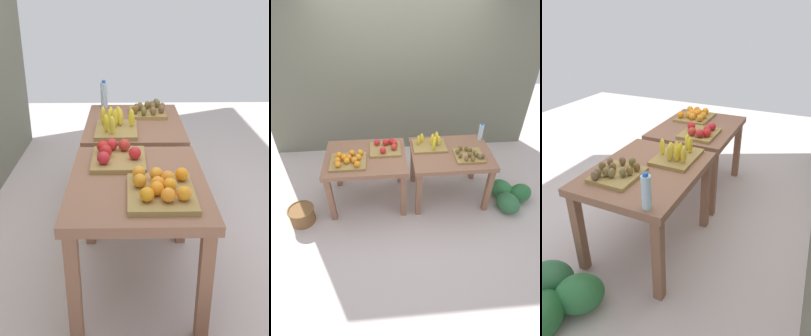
{
  "view_description": "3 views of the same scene",
  "coord_description": "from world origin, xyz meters",
  "views": [
    {
      "loc": [
        -2.62,
        0.06,
        1.76
      ],
      "look_at": [
        0.0,
        0.01,
        0.57
      ],
      "focal_mm": 42.01,
      "sensor_mm": 36.0,
      "label": 1
    },
    {
      "loc": [
        -0.29,
        -2.9,
        2.83
      ],
      "look_at": [
        -0.04,
        -0.0,
        0.53
      ],
      "focal_mm": 29.5,
      "sensor_mm": 36.0,
      "label": 2
    },
    {
      "loc": [
        2.35,
        1.09,
        1.83
      ],
      "look_at": [
        0.06,
        0.03,
        0.54
      ],
      "focal_mm": 32.25,
      "sensor_mm": 36.0,
      "label": 3
    }
  ],
  "objects": [
    {
      "name": "ground_plane",
      "position": [
        0.0,
        0.0,
        0.0
      ],
      "size": [
        8.0,
        8.0,
        0.0
      ],
      "primitive_type": "plane",
      "color": "beige"
    },
    {
      "name": "orange_bin",
      "position": [
        -0.76,
        -0.12,
        0.8
      ],
      "size": [
        0.44,
        0.36,
        0.11
      ],
      "color": "olive",
      "rests_on": "display_table_left"
    },
    {
      "name": "watermelon_pile",
      "position": [
        1.4,
        -0.24,
        0.13
      ],
      "size": [
        0.65,
        0.7,
        0.27
      ],
      "color": "#24612F",
      "rests_on": "ground_plane"
    },
    {
      "name": "display_table_left",
      "position": [
        -0.56,
        0.0,
        0.64
      ],
      "size": [
        1.04,
        0.8,
        0.75
      ],
      "color": "#885B44",
      "rests_on": "ground_plane"
    },
    {
      "name": "kiwi_bin",
      "position": [
        0.76,
        -0.13,
        0.79
      ],
      "size": [
        0.37,
        0.33,
        0.1
      ],
      "color": "olive",
      "rests_on": "display_table_right"
    },
    {
      "name": "apple_bin",
      "position": [
        -0.29,
        0.13,
        0.79
      ],
      "size": [
        0.4,
        0.34,
        0.11
      ],
      "color": "olive",
      "rests_on": "display_table_left"
    },
    {
      "name": "back_wall",
      "position": [
        0.0,
        1.35,
        1.5
      ],
      "size": [
        4.4,
        0.12,
        3.0
      ],
      "primitive_type": "cube",
      "color": "#686957",
      "rests_on": "ground_plane"
    },
    {
      "name": "banana_crate",
      "position": [
        0.3,
        0.15,
        0.8
      ],
      "size": [
        0.44,
        0.32,
        0.17
      ],
      "color": "olive",
      "rests_on": "display_table_right"
    },
    {
      "name": "water_bottle",
      "position": [
        1.02,
        0.27,
        0.87
      ],
      "size": [
        0.06,
        0.06,
        0.25
      ],
      "color": "silver",
      "rests_on": "display_table_right"
    },
    {
      "name": "display_table_right",
      "position": [
        0.56,
        0.0,
        0.64
      ],
      "size": [
        1.04,
        0.8,
        0.75
      ],
      "color": "#885B44",
      "rests_on": "ground_plane"
    },
    {
      "name": "wicker_basket",
      "position": [
        -1.43,
        -0.35,
        0.12
      ],
      "size": [
        0.34,
        0.34,
        0.23
      ],
      "color": "brown",
      "rests_on": "ground_plane"
    }
  ]
}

